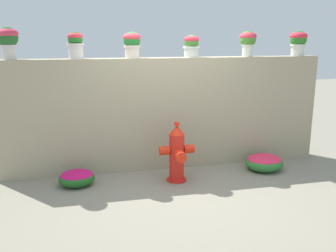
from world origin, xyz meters
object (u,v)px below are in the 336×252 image
(potted_plant_5, at_px, (298,41))
(flower_bush_left, at_px, (264,162))
(potted_plant_3, at_px, (191,45))
(fire_hydrant, at_px, (177,154))
(potted_plant_0, at_px, (8,39))
(potted_plant_2, at_px, (132,42))
(flower_bush_right, at_px, (77,177))
(potted_plant_1, at_px, (75,43))
(potted_plant_4, at_px, (248,40))

(potted_plant_5, bearing_deg, flower_bush_left, -144.73)
(potted_plant_3, height_order, fire_hydrant, potted_plant_3)
(potted_plant_0, relative_size, potted_plant_2, 1.15)
(flower_bush_left, bearing_deg, potted_plant_0, 171.58)
(flower_bush_right, bearing_deg, potted_plant_0, 147.42)
(potted_plant_0, height_order, potted_plant_3, potted_plant_0)
(potted_plant_1, relative_size, potted_plant_3, 1.12)
(potted_plant_1, xyz_separation_m, potted_plant_4, (2.81, -0.01, 0.04))
(potted_plant_1, xyz_separation_m, fire_hydrant, (1.42, -0.70, -1.65))
(potted_plant_1, bearing_deg, flower_bush_right, -99.05)
(potted_plant_0, height_order, flower_bush_right, potted_plant_0)
(potted_plant_0, relative_size, flower_bush_right, 0.88)
(potted_plant_3, xyz_separation_m, fire_hydrant, (-0.42, -0.74, -1.61))
(potted_plant_0, distance_m, flower_bush_left, 4.44)
(potted_plant_0, relative_size, potted_plant_5, 1.10)
(potted_plant_4, bearing_deg, potted_plant_0, 179.49)
(potted_plant_3, bearing_deg, potted_plant_4, -3.14)
(potted_plant_4, distance_m, potted_plant_5, 0.96)
(fire_hydrant, xyz_separation_m, flower_bush_left, (1.54, 0.14, -0.29))
(potted_plant_0, height_order, potted_plant_1, potted_plant_0)
(potted_plant_2, xyz_separation_m, flower_bush_right, (-0.95, -0.54, -1.97))
(potted_plant_0, relative_size, flower_bush_left, 0.75)
(potted_plant_2, bearing_deg, potted_plant_0, 179.40)
(fire_hydrant, bearing_deg, potted_plant_4, 26.22)
(potted_plant_1, height_order, flower_bush_right, potted_plant_1)
(flower_bush_left, bearing_deg, potted_plant_4, 105.36)
(potted_plant_2, relative_size, potted_plant_4, 0.97)
(flower_bush_left, bearing_deg, flower_bush_right, 179.58)
(potted_plant_0, xyz_separation_m, fire_hydrant, (2.38, -0.72, -1.71))
(potted_plant_3, bearing_deg, potted_plant_1, -178.74)
(potted_plant_1, distance_m, potted_plant_4, 2.81)
(potted_plant_3, relative_size, potted_plant_5, 0.84)
(potted_plant_1, xyz_separation_m, potted_plant_3, (1.85, 0.04, -0.03))
(potted_plant_1, height_order, potted_plant_3, potted_plant_1)
(potted_plant_3, distance_m, flower_bush_left, 2.29)
(potted_plant_3, xyz_separation_m, potted_plant_4, (0.97, -0.05, 0.07))
(potted_plant_4, bearing_deg, potted_plant_2, 179.58)
(potted_plant_0, height_order, flower_bush_left, potted_plant_0)
(potted_plant_2, bearing_deg, flower_bush_right, -150.38)
(fire_hydrant, distance_m, flower_bush_left, 1.57)
(flower_bush_left, height_order, flower_bush_right, flower_bush_left)
(potted_plant_1, distance_m, flower_bush_right, 2.03)
(potted_plant_0, bearing_deg, potted_plant_4, -0.51)
(potted_plant_0, xyz_separation_m, potted_plant_3, (2.81, 0.02, -0.10))
(potted_plant_3, height_order, flower_bush_right, potted_plant_3)
(flower_bush_left, distance_m, flower_bush_right, 3.05)
(potted_plant_4, bearing_deg, fire_hydrant, -153.78)
(potted_plant_3, xyz_separation_m, flower_bush_left, (1.12, -0.60, -1.91))
(potted_plant_2, bearing_deg, potted_plant_1, -179.87)
(flower_bush_left, bearing_deg, potted_plant_5, 35.27)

